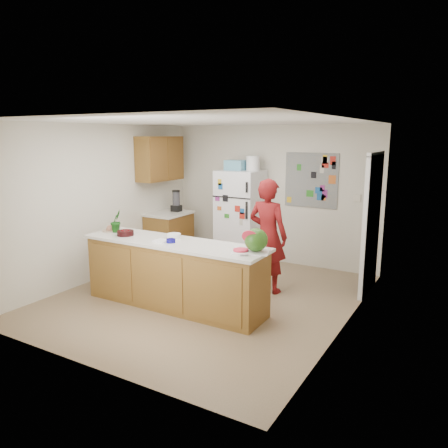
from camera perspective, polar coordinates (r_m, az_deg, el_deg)
The scene contains 26 objects.
floor at distance 6.46m, azimuth -2.30°, elevation -9.60°, with size 4.00×4.50×0.02m, color brown.
wall_back at distance 8.10m, azimuth 6.26°, elevation 3.86°, with size 4.00×0.02×2.50m, color beige.
wall_left at distance 7.39m, azimuth -15.66°, elevation 2.78°, with size 0.02×4.50×2.50m, color beige.
wall_right at distance 5.34m, azimuth 16.12°, elevation -0.47°, with size 0.02×4.50×2.50m, color beige.
ceiling at distance 6.04m, azimuth -2.49°, elevation 13.34°, with size 4.00×4.50×0.02m, color white.
doorway at distance 6.78m, azimuth 18.85°, elevation -0.15°, with size 0.03×0.85×2.04m, color black.
peninsula_base at distance 6.03m, azimuth -6.51°, elevation -6.69°, with size 2.60×0.62×0.88m, color brown.
peninsula_top at distance 5.91m, azimuth -6.61°, elevation -2.44°, with size 2.68×0.70×0.04m, color silver.
side_counter_base at distance 8.33m, azimuth -7.16°, elevation -1.69°, with size 0.60×0.80×0.86m, color brown.
side_counter_top at distance 8.24m, azimuth -7.24°, elevation 1.36°, with size 0.64×0.84×0.04m, color silver.
upper_cabinets at distance 8.16m, azimuth -8.37°, elevation 8.45°, with size 0.35×1.00×0.80m, color brown.
refrigerator at distance 8.02m, azimuth 2.15°, elevation 0.95°, with size 0.75×0.70×1.70m, color silver.
fridge_top_bin at distance 7.95m, azimuth 1.56°, elevation 7.69°, with size 0.35×0.28×0.18m, color #5999B2.
photo_collage at distance 7.77m, azimuth 11.32°, elevation 5.62°, with size 0.95×0.01×0.95m, color slate.
person at distance 6.50m, azimuth 5.73°, elevation -1.55°, with size 0.62×0.41×1.71m, color #630F10.
blender_appliance at distance 8.31m, azimuth -6.26°, elevation 2.94°, with size 0.14×0.14×0.38m, color black.
cutting_board at distance 5.34m, azimuth 3.51°, elevation -3.61°, with size 0.44×0.33×0.01m, color silver.
watermelon at distance 5.29m, azimuth 4.20°, elevation -2.09°, with size 0.29×0.29×0.29m, color #1A560E.
watermelon_slice at distance 5.34m, azimuth 2.21°, elevation -3.40°, with size 0.19×0.19×0.02m, color red.
cherry_bowl at distance 6.35m, azimuth -12.75°, elevation -1.15°, with size 0.23×0.23×0.07m, color black.
white_bowl at distance 6.09m, azimuth -6.56°, elevation -1.54°, with size 0.19×0.19×0.06m, color silver.
cobalt_bowl at distance 5.83m, azimuth -6.96°, elevation -2.18°, with size 0.12×0.12×0.05m, color #0A075F.
plate at distance 6.71m, azimuth -14.61°, elevation -0.82°, with size 0.24×0.24×0.02m, color beige.
paper_towel at distance 5.90m, azimuth -8.17°, elevation -2.20°, with size 0.19×0.17×0.02m, color white.
keys at distance 5.16m, azimuth 2.65°, elevation -4.12°, with size 0.10×0.04×0.01m, color gray.
potted_plant at distance 6.59m, azimuth -13.91°, elevation 0.39°, with size 0.18×0.15×0.33m, color #123B12.
Camera 1 is at (3.25, -5.08, 2.31)m, focal length 35.00 mm.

